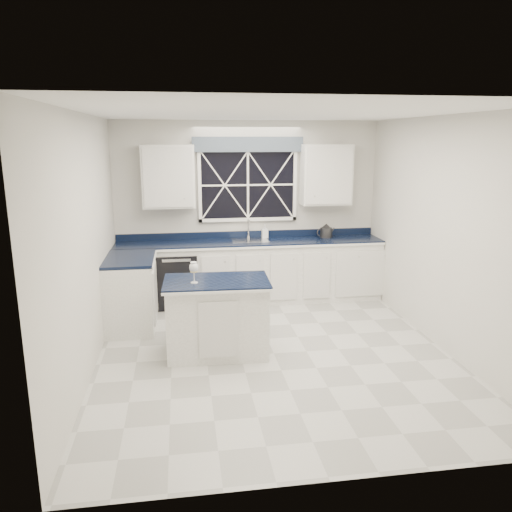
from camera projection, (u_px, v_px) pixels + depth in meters
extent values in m
plane|color=beige|center=(274.00, 353.00, 5.80)|extent=(4.50, 4.50, 0.00)
cube|color=silver|center=(248.00, 211.00, 7.65)|extent=(4.00, 0.10, 2.70)
cube|color=white|center=(250.00, 273.00, 7.57)|extent=(3.98, 0.60, 0.90)
cube|color=white|center=(131.00, 293.00, 6.55)|extent=(0.60, 1.00, 0.90)
cube|color=black|center=(250.00, 242.00, 7.46)|extent=(3.98, 0.64, 0.04)
cube|color=black|center=(177.00, 278.00, 7.42)|extent=(0.60, 0.58, 0.82)
cube|color=black|center=(248.00, 185.00, 7.53)|extent=(1.40, 0.02, 1.00)
cube|color=slate|center=(248.00, 144.00, 7.33)|extent=(1.65, 0.04, 0.22)
cube|color=white|center=(168.00, 176.00, 7.19)|extent=(0.75, 0.34, 0.90)
cube|color=white|center=(326.00, 175.00, 7.53)|extent=(0.75, 0.34, 0.90)
cylinder|color=#BBBBBE|center=(248.00, 237.00, 7.66)|extent=(0.05, 0.05, 0.04)
cylinder|color=#BBBBBE|center=(248.00, 228.00, 7.63)|extent=(0.02, 0.02, 0.28)
cylinder|color=#BBBBBE|center=(249.00, 220.00, 7.52)|extent=(0.02, 0.18, 0.02)
cube|color=white|center=(217.00, 319.00, 5.72)|extent=(1.15, 0.70, 0.84)
cube|color=black|center=(216.00, 282.00, 5.62)|extent=(1.21, 0.75, 0.04)
cube|color=#A6A7A2|center=(222.00, 327.00, 6.58)|extent=(1.38, 1.01, 0.01)
cube|color=black|center=(222.00, 326.00, 6.58)|extent=(1.22, 0.84, 0.01)
cylinder|color=#2A2A2C|center=(326.00, 233.00, 7.70)|extent=(0.22, 0.22, 0.15)
cone|color=#2A2A2C|center=(326.00, 226.00, 7.68)|extent=(0.18, 0.18, 0.07)
torus|color=#2A2A2C|center=(320.00, 232.00, 7.67)|extent=(0.13, 0.04, 0.13)
cylinder|color=#2A2A2C|center=(332.00, 231.00, 7.74)|extent=(0.08, 0.03, 0.10)
cylinder|color=silver|center=(194.00, 283.00, 5.51)|extent=(0.08, 0.08, 0.01)
cylinder|color=silver|center=(194.00, 277.00, 5.49)|extent=(0.01, 0.01, 0.13)
ellipsoid|color=silver|center=(194.00, 268.00, 5.47)|extent=(0.10, 0.10, 0.13)
cylinder|color=#DDC275|center=(194.00, 270.00, 5.47)|extent=(0.08, 0.08, 0.05)
imported|color=silver|center=(265.00, 231.00, 7.68)|extent=(0.10, 0.10, 0.20)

